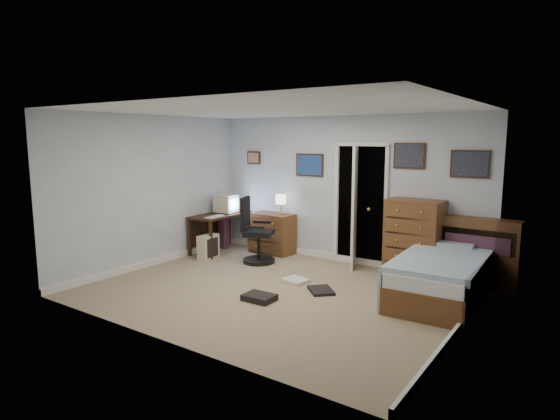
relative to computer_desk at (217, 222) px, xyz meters
The scene contains 15 objects.
floor 2.70m from the computer_desk, 29.96° to the right, with size 5.00×4.00×0.02m, color gray.
computer_desk is the anchor object (origin of this frame).
crt_monitor 0.39m from the computer_desk, 55.17° to the left, with size 0.39×0.36×0.34m.
keyboard 0.47m from the computer_desk, 52.44° to the right, with size 0.14×0.38×0.02m, color beige.
pc_tower 0.70m from the computer_desk, 62.22° to the right, with size 0.22×0.41×0.43m.
office_chair 1.15m from the computer_desk, 13.14° to the right, with size 0.72×0.72×1.13m.
media_stack 0.28m from the computer_desk, 98.50° to the left, with size 0.16×0.16×0.79m, color maroon.
low_dresser 1.07m from the computer_desk, 25.59° to the left, with size 0.84×0.42×0.74m, color brown.
table_lamp 1.32m from the computer_desk, 21.60° to the left, with size 0.20×0.20×0.36m.
doorway 2.84m from the computer_desk, 19.91° to the left, with size 0.96×1.12×2.05m.
tall_dresser 3.67m from the computer_desk, ahead, with size 0.82×0.48×1.20m, color brown.
headboard_bookcase 4.58m from the computer_desk, ahead, with size 1.11×0.31×0.99m.
bed 4.29m from the computer_desk, ahead, with size 1.13×1.99×0.64m.
wall_posters 3.16m from the computer_desk, 13.02° to the left, with size 4.38×0.04×0.60m.
floor_clutter 2.83m from the computer_desk, 28.29° to the right, with size 0.99×1.27×0.08m.
Camera 1 is at (3.64, -5.15, 2.12)m, focal length 30.00 mm.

